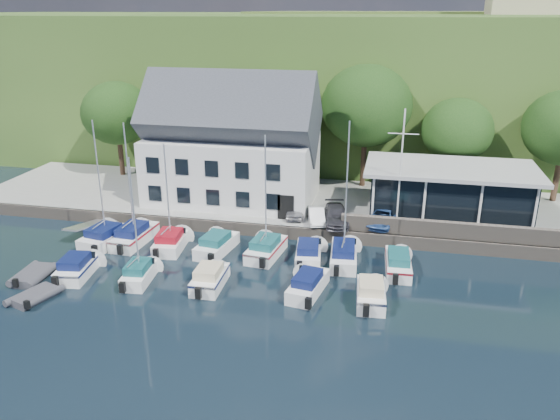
# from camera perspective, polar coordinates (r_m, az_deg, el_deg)

# --- Properties ---
(ground) EXTENTS (180.00, 180.00, 0.00)m
(ground) POSITION_cam_1_polar(r_m,az_deg,el_deg) (32.36, -1.28, -10.69)
(ground) COLOR black
(ground) RESTS_ON ground
(quay) EXTENTS (60.00, 13.00, 1.00)m
(quay) POSITION_cam_1_polar(r_m,az_deg,el_deg) (47.76, 3.57, 0.46)
(quay) COLOR gray
(quay) RESTS_ON ground
(quay_face) EXTENTS (60.00, 0.30, 1.00)m
(quay_face) POSITION_cam_1_polar(r_m,az_deg,el_deg) (41.77, 2.20, -2.49)
(quay_face) COLOR #6A6055
(quay_face) RESTS_ON ground
(hillside) EXTENTS (160.00, 75.00, 16.00)m
(hillside) POSITION_cam_1_polar(r_m,az_deg,el_deg) (89.63, 8.18, 14.52)
(hillside) COLOR #385921
(hillside) RESTS_ON ground
(field_patch) EXTENTS (50.00, 30.00, 0.30)m
(field_patch) POSITION_cam_1_polar(r_m,az_deg,el_deg) (96.99, 13.82, 19.42)
(field_patch) COLOR #5D7038
(field_patch) RESTS_ON hillside
(harbor_building) EXTENTS (14.40, 8.20, 8.70)m
(harbor_building) POSITION_cam_1_polar(r_m,az_deg,el_deg) (46.91, -5.02, 6.25)
(harbor_building) COLOR silver
(harbor_building) RESTS_ON quay
(club_pavilion) EXTENTS (13.20, 7.20, 4.10)m
(club_pavilion) POSITION_cam_1_polar(r_m,az_deg,el_deg) (45.29, 17.23, 1.86)
(club_pavilion) COLOR black
(club_pavilion) RESTS_ON quay
(seawall) EXTENTS (18.00, 0.50, 1.20)m
(seawall) POSITION_cam_1_polar(r_m,az_deg,el_deg) (41.57, 18.85, -2.10)
(seawall) COLOR #6A6055
(seawall) RESTS_ON quay
(gangway) EXTENTS (1.20, 6.00, 1.40)m
(gangway) POSITION_cam_1_polar(r_m,az_deg,el_deg) (45.84, -19.04, -2.20)
(gangway) COLOR silver
(gangway) RESTS_ON ground
(car_silver) EXTENTS (1.89, 3.64, 1.18)m
(car_silver) POSITION_cam_1_polar(r_m,az_deg,el_deg) (43.65, 1.58, 0.08)
(car_silver) COLOR #A2A1A6
(car_silver) RESTS_ON quay
(car_white) EXTENTS (1.93, 3.54, 1.11)m
(car_white) POSITION_cam_1_polar(r_m,az_deg,el_deg) (42.53, 3.82, -0.57)
(car_white) COLOR white
(car_white) RESTS_ON quay
(car_dgrey) EXTENTS (2.59, 4.68, 1.28)m
(car_dgrey) POSITION_cam_1_polar(r_m,az_deg,el_deg) (42.43, 5.87, -0.56)
(car_dgrey) COLOR #313036
(car_dgrey) RESTS_ON quay
(car_blue) EXTENTS (2.52, 4.16, 1.33)m
(car_blue) POSITION_cam_1_polar(r_m,az_deg,el_deg) (42.65, 10.75, -0.67)
(car_blue) COLOR #2B4B85
(car_blue) RESTS_ON quay
(flagpole) EXTENTS (2.17, 0.20, 9.03)m
(flagpole) POSITION_cam_1_polar(r_m,az_deg,el_deg) (41.18, 12.48, 4.10)
(flagpole) COLOR silver
(flagpole) RESTS_ON quay
(tree_0) EXTENTS (6.75, 6.75, 9.22)m
(tree_0) POSITION_cam_1_polar(r_m,az_deg,el_deg) (56.18, -16.54, 8.10)
(tree_0) COLOR #13330F
(tree_0) RESTS_ON quay
(tree_1) EXTENTS (6.45, 6.45, 8.82)m
(tree_1) POSITION_cam_1_polar(r_m,az_deg,el_deg) (53.85, -8.14, 8.01)
(tree_1) COLOR #13330F
(tree_1) RESTS_ON quay
(tree_2) EXTENTS (7.56, 7.56, 10.34)m
(tree_2) POSITION_cam_1_polar(r_m,az_deg,el_deg) (51.66, 0.01, 8.56)
(tree_2) COLOR #13330F
(tree_2) RESTS_ON quay
(tree_3) EXTENTS (8.16, 8.16, 11.16)m
(tree_3) POSITION_cam_1_polar(r_m,az_deg,el_deg) (50.78, 8.90, 8.59)
(tree_3) COLOR #13330F
(tree_3) RESTS_ON quay
(tree_4) EXTENTS (6.21, 6.21, 8.49)m
(tree_4) POSITION_cam_1_polar(r_m,az_deg,el_deg) (50.94, 17.85, 6.35)
(tree_4) COLOR #13330F
(tree_4) RESTS_ON quay
(boat_r1_0) EXTENTS (3.26, 6.47, 9.32)m
(boat_r1_0) POSITION_cam_1_polar(r_m,az_deg,el_deg) (41.63, -18.31, 2.48)
(boat_r1_0) COLOR white
(boat_r1_0) RESTS_ON ground
(boat_r1_1) EXTENTS (2.37, 6.79, 9.28)m
(boat_r1_1) POSITION_cam_1_polar(r_m,az_deg,el_deg) (41.27, -15.46, 2.60)
(boat_r1_1) COLOR white
(boat_r1_1) RESTS_ON ground
(boat_r1_2) EXTENTS (2.63, 5.79, 8.74)m
(boat_r1_2) POSITION_cam_1_polar(r_m,az_deg,el_deg) (39.64, -11.69, 1.80)
(boat_r1_2) COLOR white
(boat_r1_2) RESTS_ON ground
(boat_r1_3) EXTENTS (2.82, 6.28, 1.44)m
(boat_r1_3) POSITION_cam_1_polar(r_m,az_deg,el_deg) (39.92, -6.63, -3.39)
(boat_r1_3) COLOR white
(boat_r1_3) RESTS_ON ground
(boat_r1_4) EXTENTS (2.79, 6.18, 9.15)m
(boat_r1_4) POSITION_cam_1_polar(r_m,az_deg,el_deg) (37.55, -1.51, 1.51)
(boat_r1_4) COLOR white
(boat_r1_4) RESTS_ON ground
(boat_r1_5) EXTENTS (2.54, 5.83, 1.41)m
(boat_r1_5) POSITION_cam_1_polar(r_m,az_deg,el_deg) (38.39, 3.00, -4.30)
(boat_r1_5) COLOR white
(boat_r1_5) RESTS_ON ground
(boat_r1_6) EXTENTS (2.48, 6.86, 8.95)m
(boat_r1_6) POSITION_cam_1_polar(r_m,az_deg,el_deg) (36.92, 6.92, 0.87)
(boat_r1_6) COLOR white
(boat_r1_6) RESTS_ON ground
(boat_r1_7) EXTENTS (2.12, 6.37, 1.43)m
(boat_r1_7) POSITION_cam_1_polar(r_m,az_deg,el_deg) (37.72, 12.26, -5.21)
(boat_r1_7) COLOR white
(boat_r1_7) RESTS_ON ground
(boat_r2_0) EXTENTS (2.68, 5.66, 1.46)m
(boat_r2_0) POSITION_cam_1_polar(r_m,az_deg,el_deg) (38.62, -20.44, -5.44)
(boat_r2_0) COLOR white
(boat_r2_0) RESTS_ON ground
(boat_r2_1) EXTENTS (2.18, 5.34, 8.34)m
(boat_r2_1) POSITION_cam_1_polar(r_m,az_deg,el_deg) (35.34, -14.95, -1.12)
(boat_r2_1) COLOR white
(boat_r2_1) RESTS_ON ground
(boat_r2_2) EXTENTS (2.03, 5.21, 1.46)m
(boat_r2_2) POSITION_cam_1_polar(r_m,az_deg,el_deg) (35.13, -7.35, -6.85)
(boat_r2_2) COLOR white
(boat_r2_2) RESTS_ON ground
(boat_r2_3) EXTENTS (2.73, 6.10, 1.45)m
(boat_r2_3) POSITION_cam_1_polar(r_m,az_deg,el_deg) (34.13, 2.95, -7.57)
(boat_r2_3) COLOR white
(boat_r2_3) RESTS_ON ground
(boat_r2_4) EXTENTS (2.22, 5.29, 1.54)m
(boat_r2_4) POSITION_cam_1_polar(r_m,az_deg,el_deg) (33.46, 9.49, -8.36)
(boat_r2_4) COLOR white
(boat_r2_4) RESTS_ON ground
(dinghy_0) EXTENTS (2.18, 3.41, 0.77)m
(dinghy_0) POSITION_cam_1_polar(r_m,az_deg,el_deg) (39.36, -24.44, -6.09)
(dinghy_0) COLOR #3B3B41
(dinghy_0) RESTS_ON ground
(dinghy_1) EXTENTS (2.64, 3.40, 0.70)m
(dinghy_1) POSITION_cam_1_polar(r_m,az_deg,el_deg) (36.68, -24.25, -8.07)
(dinghy_1) COLOR #3B3B41
(dinghy_1) RESTS_ON ground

